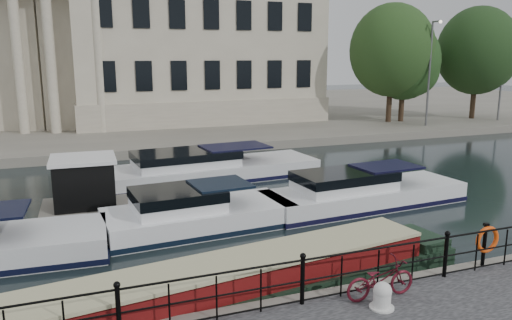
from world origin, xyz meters
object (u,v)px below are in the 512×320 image
Objects in this scene: harbour_hut at (85,186)px; mooring_bollard at (382,296)px; narrowboat at (237,291)px; bicycle at (380,279)px; life_ring_post at (487,240)px.

mooring_bollard is at bearing -62.16° from harbour_hut.
mooring_bollard is at bearing -48.17° from narrowboat.
harbour_hut is (-6.03, 11.46, -0.06)m from bicycle.
narrowboat is at bearing 139.57° from mooring_bollard.
life_ring_post is (3.83, 0.89, 0.46)m from mooring_bollard.
life_ring_post is at bearing -46.96° from harbour_hut.
mooring_bollard is 0.05× the size of narrowboat.
life_ring_post is 0.35× the size of harbour_hut.
bicycle is at bearing -172.70° from life_ring_post.
life_ring_post is 6.68m from narrowboat.
harbour_hut is at bearing 100.36° from narrowboat.
narrowboat reaches higher than mooring_bollard.
bicycle is 3.47m from narrowboat.
mooring_bollard is 3.51m from narrowboat.
harbour_hut is (-5.80, 11.89, 0.11)m from mooring_bollard.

